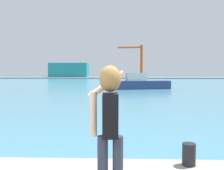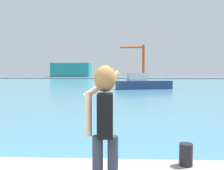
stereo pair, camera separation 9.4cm
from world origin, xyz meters
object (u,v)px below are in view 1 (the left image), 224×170
object	(u,v)px
harbor_bollard	(189,154)
person_photographer	(109,117)
boat_moored	(141,83)
warehouse_left	(69,70)
port_crane	(138,58)

from	to	relation	value
harbor_bollard	person_photographer	bearing A→B (deg)	-140.82
boat_moored	warehouse_left	bearing A→B (deg)	95.05
warehouse_left	port_crane	size ratio (longest dim) A/B	1.29
harbor_bollard	warehouse_left	size ratio (longest dim) A/B	0.03
harbor_bollard	warehouse_left	world-z (taller)	warehouse_left
warehouse_left	person_photographer	bearing A→B (deg)	-77.44
harbor_bollard	port_crane	size ratio (longest dim) A/B	0.03
harbor_bollard	boat_moored	bearing A→B (deg)	86.51
person_photographer	boat_moored	size ratio (longest dim) A/B	0.23
port_crane	person_photographer	bearing A→B (deg)	-94.82
boat_moored	warehouse_left	size ratio (longest dim) A/B	0.49
harbor_bollard	boat_moored	xyz separation A→B (m)	(1.65, 26.98, 0.03)
warehouse_left	port_crane	distance (m)	29.62
boat_moored	port_crane	world-z (taller)	port_crane
warehouse_left	port_crane	world-z (taller)	port_crane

